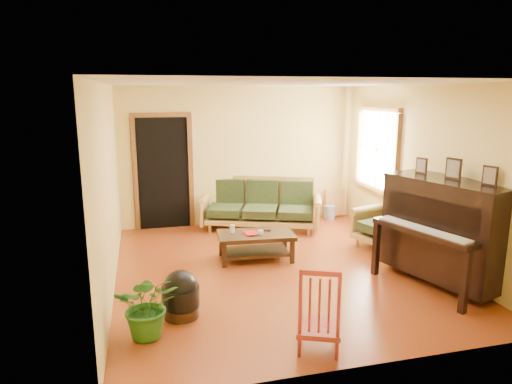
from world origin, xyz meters
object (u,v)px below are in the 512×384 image
object	(u,v)px
sofa	(261,204)
red_chair	(319,307)
potted_plant	(148,305)
coffee_table	(256,246)
footstool	(181,299)
ceramic_crock	(330,213)
armchair	(388,221)
piano	(445,232)

from	to	relation	value
sofa	red_chair	world-z (taller)	sofa
red_chair	potted_plant	world-z (taller)	red_chair
coffee_table	footstool	bearing A→B (deg)	-129.23
red_chair	potted_plant	bearing A→B (deg)	-178.74
coffee_table	ceramic_crock	world-z (taller)	coffee_table
armchair	red_chair	distance (m)	3.30
sofa	armchair	xyz separation A→B (m)	(1.69, -1.59, 0.01)
coffee_table	armchair	world-z (taller)	armchair
sofa	armchair	world-z (taller)	armchair
sofa	piano	xyz separation A→B (m)	(1.69, -2.99, 0.24)
coffee_table	red_chair	distance (m)	2.56
piano	red_chair	bearing A→B (deg)	-170.72
sofa	piano	bearing A→B (deg)	-39.56
red_chair	ceramic_crock	bearing A→B (deg)	88.56
coffee_table	ceramic_crock	xyz separation A→B (m)	(1.98, 1.81, -0.07)
ceramic_crock	red_chair	bearing A→B (deg)	-114.48
sofa	ceramic_crock	xyz separation A→B (m)	(1.50, 0.28, -0.33)
ceramic_crock	potted_plant	size ratio (longest dim) A/B	0.39
ceramic_crock	potted_plant	distance (m)	5.17
red_chair	footstool	bearing A→B (deg)	164.36
piano	red_chair	size ratio (longest dim) A/B	1.79
coffee_table	footstool	distance (m)	1.99
armchair	ceramic_crock	distance (m)	1.91
sofa	ceramic_crock	bearing A→B (deg)	31.64
armchair	ceramic_crock	bearing A→B (deg)	77.84
sofa	piano	size ratio (longest dim) A/B	1.36
piano	coffee_table	bearing A→B (deg)	128.76
red_chair	potted_plant	distance (m)	1.74
sofa	footstool	bearing A→B (deg)	-98.61
piano	ceramic_crock	world-z (taller)	piano
sofa	piano	distance (m)	3.44
piano	potted_plant	world-z (taller)	piano
sofa	red_chair	distance (m)	4.10
sofa	armchair	distance (m)	2.32
piano	ceramic_crock	xyz separation A→B (m)	(-0.19, 3.27, -0.56)
armchair	ceramic_crock	xyz separation A→B (m)	(-0.19, 1.87, -0.33)
potted_plant	armchair	bearing A→B (deg)	25.93
piano	potted_plant	size ratio (longest dim) A/B	2.25
piano	footstool	xyz separation A→B (m)	(-3.43, -0.08, -0.50)
footstool	red_chair	bearing A→B (deg)	-38.67
potted_plant	coffee_table	bearing A→B (deg)	49.63
coffee_table	piano	distance (m)	2.66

